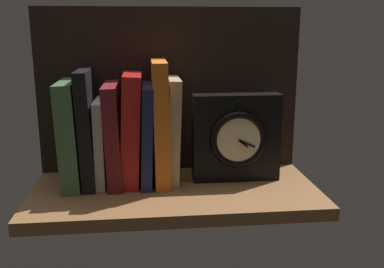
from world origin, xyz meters
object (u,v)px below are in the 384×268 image
at_px(book_maroon_dawkins, 114,134).
at_px(book_tan_shortstories, 175,130).
at_px(book_green_romantic, 71,134).
at_px(book_white_catcher, 101,142).
at_px(book_black_skeptic, 88,128).
at_px(book_red_requiem, 131,129).
at_px(framed_clock, 236,138).
at_px(book_navy_bierce, 147,134).
at_px(book_orange_pandolfini, 160,122).

relative_size(book_maroon_dawkins, book_tan_shortstories, 0.95).
distance_m(book_green_romantic, book_white_catcher, 0.06).
distance_m(book_black_skeptic, book_tan_shortstories, 0.18).
bearing_deg(book_green_romantic, book_white_catcher, 0.00).
xyz_separation_m(book_red_requiem, framed_clock, (0.22, -0.01, -0.02)).
bearing_deg(book_red_requiem, book_black_skeptic, 180.00).
bearing_deg(book_green_romantic, book_maroon_dawkins, 0.00).
xyz_separation_m(book_black_skeptic, framed_clock, (0.31, -0.01, -0.03)).
bearing_deg(book_navy_bierce, book_tan_shortstories, 0.00).
distance_m(book_tan_shortstories, framed_clock, 0.13).
distance_m(book_green_romantic, book_orange_pandolfini, 0.19).
relative_size(book_red_requiem, framed_clock, 1.24).
bearing_deg(book_tan_shortstories, book_maroon_dawkins, 180.00).
bearing_deg(book_white_catcher, book_black_skeptic, 180.00).
distance_m(book_orange_pandolfini, framed_clock, 0.17).
distance_m(book_black_skeptic, book_orange_pandolfini, 0.15).
bearing_deg(book_black_skeptic, book_tan_shortstories, 0.00).
bearing_deg(book_red_requiem, book_navy_bierce, 0.00).
distance_m(book_maroon_dawkins, book_navy_bierce, 0.07).
bearing_deg(book_orange_pandolfini, framed_clock, -4.74).
height_order(book_green_romantic, book_red_requiem, book_red_requiem).
bearing_deg(book_red_requiem, book_tan_shortstories, 0.00).
distance_m(book_red_requiem, framed_clock, 0.23).
height_order(book_black_skeptic, book_tan_shortstories, book_black_skeptic).
relative_size(book_black_skeptic, book_navy_bierce, 1.16).
relative_size(book_black_skeptic, framed_clock, 1.29).
bearing_deg(book_white_catcher, book_green_romantic, 180.00).
height_order(book_green_romantic, book_white_catcher, book_green_romantic).
height_order(book_black_skeptic, framed_clock, book_black_skeptic).
bearing_deg(book_red_requiem, framed_clock, -3.43).
bearing_deg(book_black_skeptic, book_white_catcher, 0.00).
bearing_deg(book_navy_bierce, book_green_romantic, 180.00).
distance_m(book_black_skeptic, book_navy_bierce, 0.12).
bearing_deg(book_green_romantic, book_navy_bierce, 0.00).
bearing_deg(framed_clock, book_tan_shortstories, 174.16).
relative_size(book_white_catcher, book_orange_pandolfini, 0.69).
xyz_separation_m(book_maroon_dawkins, book_tan_shortstories, (0.13, 0.00, 0.01)).
bearing_deg(book_tan_shortstories, book_white_catcher, 180.00).
distance_m(book_black_skeptic, book_maroon_dawkins, 0.06).
distance_m(book_green_romantic, book_tan_shortstories, 0.22).
relative_size(book_maroon_dawkins, book_red_requiem, 0.91).
xyz_separation_m(book_white_catcher, book_orange_pandolfini, (0.13, -0.00, 0.04)).
bearing_deg(book_white_catcher, book_navy_bierce, 0.00).
bearing_deg(framed_clock, book_navy_bierce, 175.98).
bearing_deg(book_black_skeptic, book_maroon_dawkins, 0.00).
relative_size(book_black_skeptic, book_red_requiem, 1.04).
xyz_separation_m(book_orange_pandolfini, framed_clock, (0.16, -0.01, -0.04)).
bearing_deg(book_navy_bierce, book_white_catcher, 180.00).
height_order(book_red_requiem, book_tan_shortstories, book_red_requiem).
height_order(book_white_catcher, framed_clock, framed_clock).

